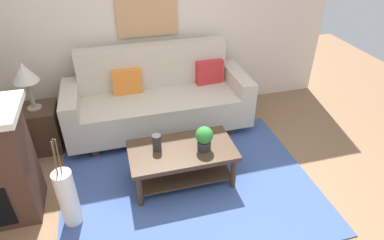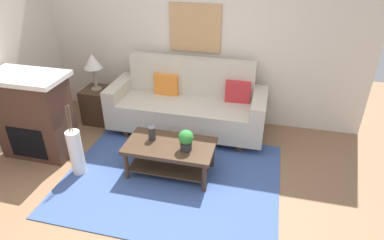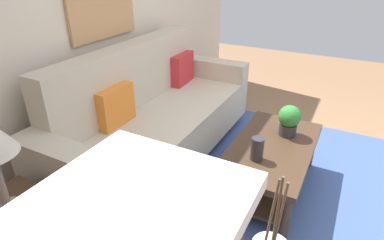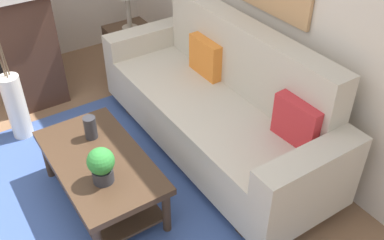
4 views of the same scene
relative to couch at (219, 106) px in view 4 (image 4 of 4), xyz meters
name	(u,v)px [view 4 (image 4 of 4)]	position (x,y,z in m)	size (l,w,h in m)	color
area_rug	(93,211)	(0.10, -1.20, -0.43)	(2.65, 2.06, 0.01)	#3D5693
couch	(219,106)	(0.00, 0.00, 0.00)	(2.31, 0.84, 1.08)	beige
throw_pillow_orange	(206,57)	(-0.36, 0.13, 0.25)	(0.36, 0.12, 0.32)	orange
throw_pillow_crimson	(298,122)	(0.73, 0.13, 0.25)	(0.36, 0.12, 0.32)	red
coffee_table	(101,170)	(0.05, -1.07, -0.12)	(1.10, 0.60, 0.43)	#422D1E
tabletop_vase	(90,128)	(-0.19, -1.02, 0.09)	(0.09, 0.09, 0.18)	#2D2D33
potted_plant_tabletop	(101,165)	(0.27, -1.13, 0.14)	(0.18, 0.18, 0.26)	#2D2D33
side_table	(132,53)	(-1.45, -0.06, -0.15)	(0.44, 0.44, 0.56)	#422D1E
fireplace	(19,37)	(-1.83, -1.06, 0.16)	(1.02, 0.58, 1.16)	#472D23
floor_vase	(16,107)	(-1.09, -1.36, -0.13)	(0.17, 0.17, 0.61)	white
floor_vase_branch_a	(2,59)	(-1.07, -1.36, 0.36)	(0.01, 0.01, 0.36)	brown
floor_vase_branch_b	(4,56)	(-1.10, -1.34, 0.36)	(0.01, 0.01, 0.36)	brown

